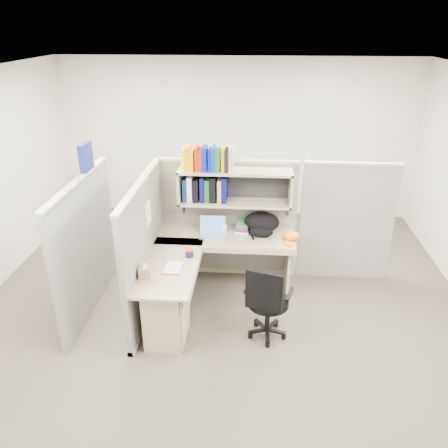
# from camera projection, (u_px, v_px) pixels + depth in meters

# --- Properties ---
(ground) EXTENTS (6.00, 6.00, 0.00)m
(ground) POSITION_uv_depth(u_px,v_px,m) (223.00, 310.00, 5.33)
(ground) COLOR #37322A
(ground) RESTS_ON ground
(room_shell) EXTENTS (6.00, 6.00, 6.00)m
(room_shell) POSITION_uv_depth(u_px,v_px,m) (222.00, 185.00, 4.64)
(room_shell) COLOR beige
(room_shell) RESTS_ON ground
(cubicle) EXTENTS (3.79, 1.84, 1.95)m
(cubicle) POSITION_uv_depth(u_px,v_px,m) (196.00, 226.00, 5.38)
(cubicle) COLOR slate
(cubicle) RESTS_ON ground
(desk) EXTENTS (1.74, 1.75, 0.73)m
(desk) POSITION_uv_depth(u_px,v_px,m) (184.00, 291.00, 4.92)
(desk) COLOR tan
(desk) RESTS_ON ground
(laptop) EXTENTS (0.34, 0.34, 0.23)m
(laptop) POSITION_uv_depth(u_px,v_px,m) (212.00, 228.00, 5.48)
(laptop) COLOR silver
(laptop) RESTS_ON desk
(backpack) EXTENTS (0.47, 0.37, 0.27)m
(backpack) POSITION_uv_depth(u_px,v_px,m) (262.00, 224.00, 5.53)
(backpack) COLOR black
(backpack) RESTS_ON desk
(orange_cap) EXTENTS (0.25, 0.28, 0.11)m
(orange_cap) POSITION_uv_depth(u_px,v_px,m) (291.00, 236.00, 5.42)
(orange_cap) COLOR orange
(orange_cap) RESTS_ON desk
(snack_canister) EXTENTS (0.10, 0.10, 0.10)m
(snack_canister) POSITION_uv_depth(u_px,v_px,m) (189.00, 253.00, 5.02)
(snack_canister) COLOR #0D184E
(snack_canister) RESTS_ON desk
(tissue_box) EXTENTS (0.14, 0.14, 0.19)m
(tissue_box) POSITION_uv_depth(u_px,v_px,m) (144.00, 269.00, 4.61)
(tissue_box) COLOR #AA7A60
(tissue_box) RESTS_ON desk
(mouse) EXTENTS (0.09, 0.06, 0.03)m
(mouse) POSITION_uv_depth(u_px,v_px,m) (240.00, 239.00, 5.41)
(mouse) COLOR #91B2CF
(mouse) RESTS_ON desk
(paper_cup) EXTENTS (0.08, 0.08, 0.11)m
(paper_cup) POSITION_uv_depth(u_px,v_px,m) (224.00, 228.00, 5.61)
(paper_cup) COLOR white
(paper_cup) RESTS_ON desk
(book_stack) EXTENTS (0.21, 0.27, 0.12)m
(book_stack) POSITION_uv_depth(u_px,v_px,m) (243.00, 226.00, 5.65)
(book_stack) COLOR gray
(book_stack) RESTS_ON desk
(loose_paper) EXTENTS (0.20, 0.26, 0.00)m
(loose_paper) POSITION_uv_depth(u_px,v_px,m) (173.00, 268.00, 4.82)
(loose_paper) COLOR white
(loose_paper) RESTS_ON desk
(task_chair) EXTENTS (0.53, 0.49, 0.94)m
(task_chair) POSITION_uv_depth(u_px,v_px,m) (267.00, 313.00, 4.73)
(task_chair) COLOR black
(task_chair) RESTS_ON ground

